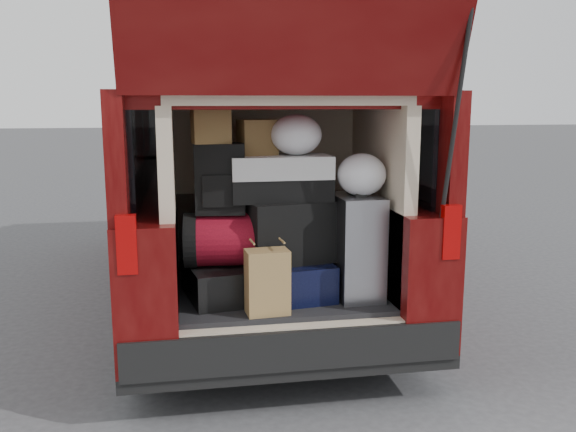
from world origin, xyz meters
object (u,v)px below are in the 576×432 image
twotone_duffel (280,178)px  backpack (220,179)px  navy_hardshell (292,278)px  black_soft_case (290,231)px  black_hardshell (220,281)px  red_duffel (226,239)px  silver_roller (356,246)px  kraft_bag (267,282)px

twotone_duffel → backpack: bearing=-176.1°
navy_hardshell → black_soft_case: size_ratio=0.99×
black_soft_case → black_hardshell: bearing=163.0°
black_hardshell → black_soft_case: 0.52m
black_soft_case → twotone_duffel: size_ratio=0.87×
black_soft_case → red_duffel: bearing=166.0°
black_soft_case → twotone_duffel: twotone_duffel is taller
silver_roller → black_hardshell: bearing=171.3°
black_soft_case → backpack: (-0.41, 0.00, 0.32)m
backpack → navy_hardshell: bearing=5.9°
black_soft_case → backpack: bearing=167.4°
navy_hardshell → silver_roller: size_ratio=0.82×
navy_hardshell → kraft_bag: 0.36m
black_soft_case → navy_hardshell: bearing=1.9°
black_hardshell → navy_hardshell: navy_hardshell is taller
silver_roller → backpack: size_ratio=1.52×
backpack → twotone_duffel: (0.36, 0.02, -0.01)m
silver_roller → red_duffel: size_ratio=1.28×
kraft_bag → backpack: (-0.23, 0.29, 0.55)m
kraft_bag → twotone_duffel: 0.64m
black_hardshell → kraft_bag: 0.41m
kraft_bag → red_duffel: red_duffel is taller
silver_roller → kraft_bag: size_ratio=1.70×
navy_hardshell → twotone_duffel: twotone_duffel is taller
navy_hardshell → silver_roller: silver_roller is taller
kraft_bag → backpack: bearing=123.5°
navy_hardshell → black_soft_case: bearing=-173.9°
black_hardshell → backpack: 0.63m
backpack → kraft_bag: bearing=-45.9°
kraft_bag → backpack: backpack is taller
navy_hardshell → twotone_duffel: size_ratio=0.85×
black_hardshell → navy_hardshell: bearing=-14.4°
black_soft_case → twotone_duffel: 0.32m
black_hardshell → silver_roller: (0.81, -0.10, 0.21)m
kraft_bag → red_duffel: 0.41m
navy_hardshell → kraft_bag: (-0.19, -0.29, 0.07)m
black_soft_case → kraft_bag: bearing=-133.6°
silver_roller → red_duffel: bearing=172.6°
red_duffel → black_hardshell: bearing=151.6°
navy_hardshell → backpack: bearing=172.2°
backpack → black_soft_case: bearing=5.4°
black_hardshell → kraft_bag: kraft_bag is taller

